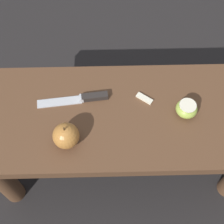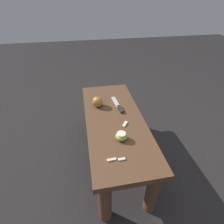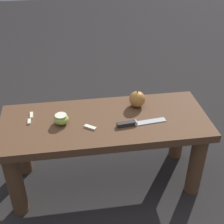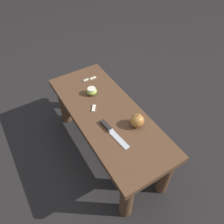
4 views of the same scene
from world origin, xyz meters
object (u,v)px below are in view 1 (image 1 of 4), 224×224
at_px(apple_whole, 66,136).
at_px(apple_cut, 186,108).
at_px(wooden_bench, 122,126).
at_px(knife, 84,98).

relative_size(apple_whole, apple_cut, 1.31).
xyz_separation_m(apple_whole, apple_cut, (0.39, 0.10, -0.02)).
relative_size(wooden_bench, knife, 4.16).
xyz_separation_m(wooden_bench, knife, (-0.13, 0.06, 0.10)).
bearing_deg(apple_cut, knife, 170.57).
bearing_deg(knife, wooden_bench, 149.38).
distance_m(wooden_bench, apple_whole, 0.24).
relative_size(knife, apple_cut, 3.42).
distance_m(wooden_bench, apple_cut, 0.24).
xyz_separation_m(wooden_bench, apple_whole, (-0.18, -0.10, 0.13)).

